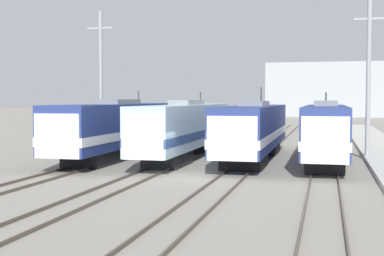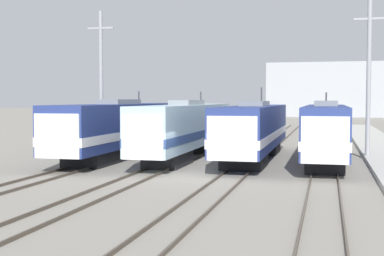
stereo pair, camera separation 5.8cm
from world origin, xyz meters
The scene contains 12 objects.
ground_plane centered at (0.00, 0.00, 0.00)m, with size 400.00×400.00×0.00m, color gray.
rail_pair_far_left centered at (-7.54, 0.00, 0.07)m, with size 1.50×120.00×0.15m.
rail_pair_center_left centered at (-2.51, 0.00, 0.07)m, with size 1.51×120.00×0.15m.
rail_pair_center_right centered at (2.51, 0.00, 0.07)m, with size 1.51×120.00×0.15m.
rail_pair_far_right centered at (7.54, 0.00, 0.07)m, with size 1.50×120.00×0.15m.
locomotive_far_left centered at (-7.54, 7.76, 2.25)m, with size 3.13×19.37×5.07m.
locomotive_center_left centered at (-2.51, 8.67, 2.22)m, with size 2.76×20.03×5.01m.
locomotive_center_right centered at (2.51, 8.83, 2.19)m, with size 3.13×18.86×5.34m.
locomotive_far_right centered at (7.54, 7.87, 2.21)m, with size 2.77×17.23×4.91m.
catenary_tower_left centered at (-10.38, 11.41, 5.98)m, with size 2.22×0.32×11.56m.
catenary_tower_right centered at (10.50, 11.41, 5.98)m, with size 2.22×0.32×11.56m.
depot_building centered at (14.10, 109.36, 6.66)m, with size 42.59×12.17×13.32m.
Camera 1 is at (7.59, -29.30, 4.42)m, focal length 50.00 mm.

